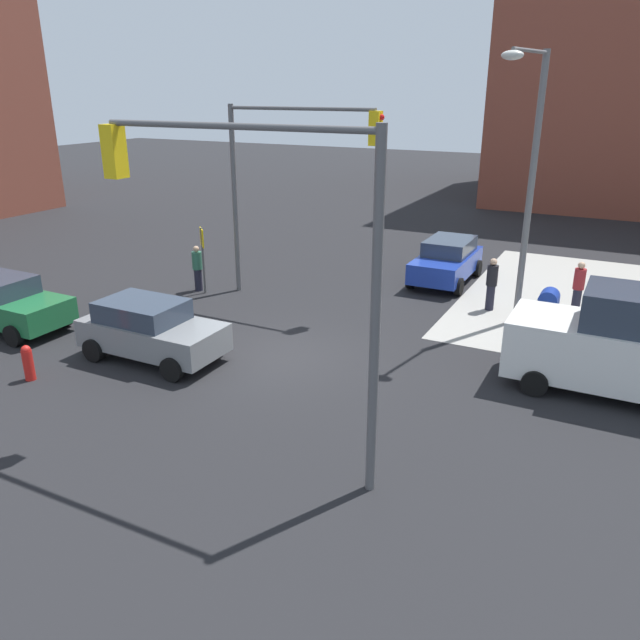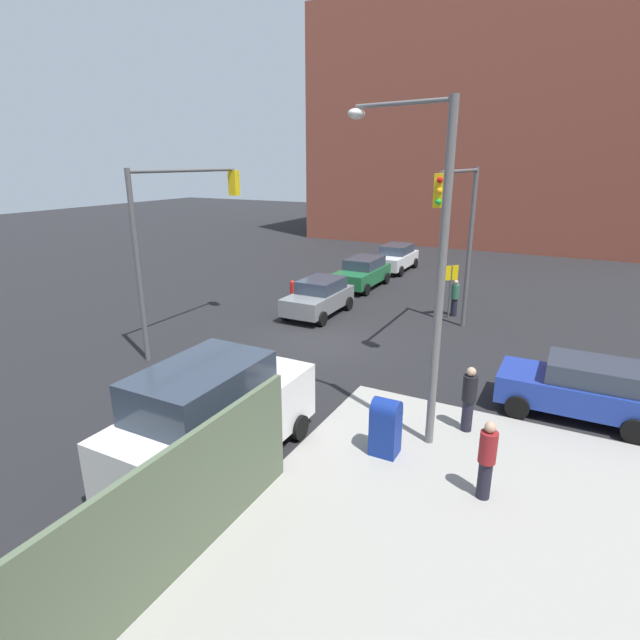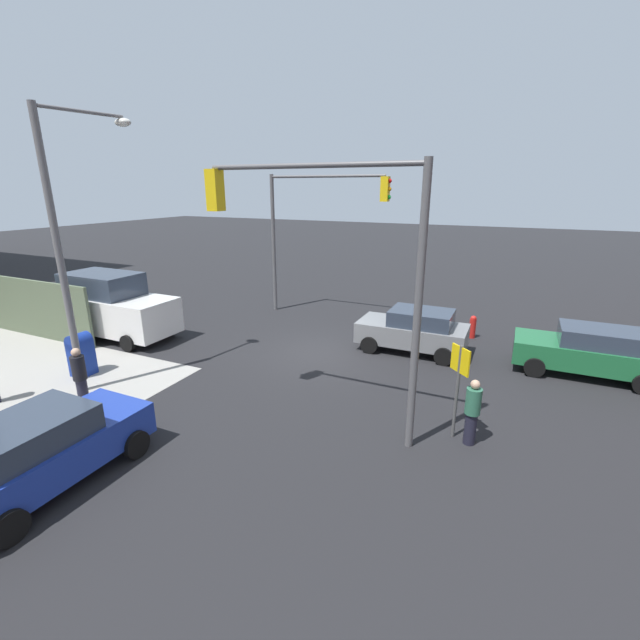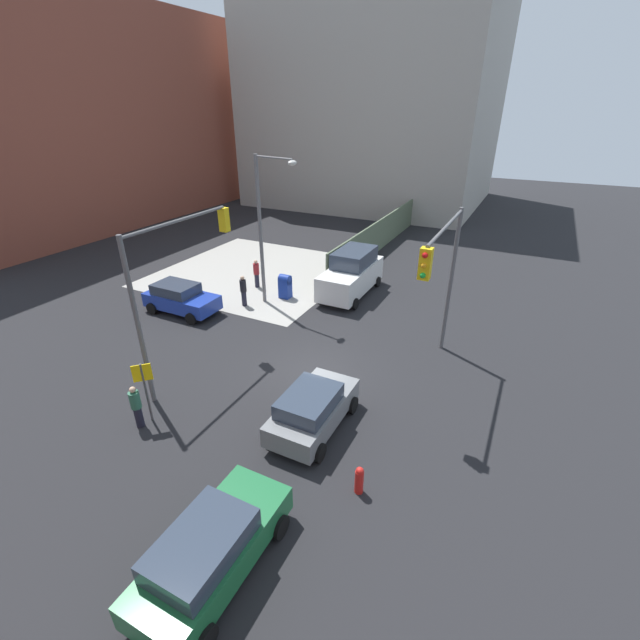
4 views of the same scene
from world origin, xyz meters
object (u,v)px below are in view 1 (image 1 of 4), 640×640
object	(u,v)px
traffic_signal_nw_corner	(287,164)
street_lamp_corner	(528,172)
coupe_blue	(447,260)
pedestrian_walking_north	(492,283)
traffic_signal_se_corner	(260,230)
mailbox_blue	(547,311)
fire_hydrant	(28,362)
pedestrian_waiting	(197,268)
hatchback_green	(1,301)
pedestrian_crossing	(578,287)
van_white_delivery	(632,346)
sedan_gray	(151,329)

from	to	relation	value
traffic_signal_nw_corner	street_lamp_corner	bearing A→B (deg)	7.13
coupe_blue	pedestrian_walking_north	world-z (taller)	pedestrian_walking_north
traffic_signal_se_corner	mailbox_blue	distance (m)	10.99
street_lamp_corner	fire_hydrant	xyz separation A→B (m)	(-10.13, -9.64, -4.22)
coupe_blue	pedestrian_waiting	distance (m)	9.35
hatchback_green	pedestrian_crossing	bearing A→B (deg)	30.99
street_lamp_corner	pedestrian_walking_north	size ratio (longest dim) A/B	4.50
hatchback_green	coupe_blue	xyz separation A→B (m)	(10.79, 11.02, -0.00)
fire_hydrant	van_white_delivery	size ratio (longest dim) A/B	0.17
hatchback_green	pedestrian_crossing	world-z (taller)	pedestrian_crossing
fire_hydrant	pedestrian_waiting	xyz separation A→B (m)	(-0.80, 8.00, 0.38)
traffic_signal_nw_corner	van_white_delivery	size ratio (longest dim) A/B	1.20
traffic_signal_nw_corner	coupe_blue	size ratio (longest dim) A/B	1.61
mailbox_blue	hatchback_green	bearing A→B (deg)	-155.07
hatchback_green	pedestrian_waiting	xyz separation A→B (m)	(3.03, 5.79, 0.02)
coupe_blue	pedestrian_waiting	bearing A→B (deg)	-146.02
street_lamp_corner	van_white_delivery	xyz separation A→B (m)	(3.38, -3.64, -3.42)
sedan_gray	pedestrian_waiting	xyz separation A→B (m)	(-2.65, 5.51, 0.02)
traffic_signal_nw_corner	hatchback_green	size ratio (longest dim) A/B	1.49
traffic_signal_nw_corner	sedan_gray	size ratio (longest dim) A/B	1.64
pedestrian_walking_north	pedestrian_waiting	bearing A→B (deg)	114.72
coupe_blue	van_white_delivery	world-z (taller)	van_white_delivery
street_lamp_corner	sedan_gray	world-z (taller)	street_lamp_corner
traffic_signal_se_corner	street_lamp_corner	xyz separation A→B (m)	(2.87, 9.94, 0.05)
sedan_gray	hatchback_green	size ratio (longest dim) A/B	0.91
fire_hydrant	sedan_gray	xyz separation A→B (m)	(1.85, 2.49, 0.36)
sedan_gray	traffic_signal_se_corner	bearing A→B (deg)	-27.30
sedan_gray	coupe_blue	size ratio (longest dim) A/B	0.98
traffic_signal_se_corner	sedan_gray	xyz separation A→B (m)	(-5.41, 2.79, -3.81)
mailbox_blue	sedan_gray	xyz separation A→B (m)	(-9.35, -6.71, 0.08)
traffic_signal_se_corner	pedestrian_crossing	size ratio (longest dim) A/B	3.68
traffic_signal_se_corner	street_lamp_corner	world-z (taller)	street_lamp_corner
street_lamp_corner	pedestrian_walking_north	bearing A→B (deg)	131.21
traffic_signal_nw_corner	mailbox_blue	xyz separation A→B (m)	(8.57, 0.50, -3.87)
van_white_delivery	pedestrian_walking_north	size ratio (longest dim) A/B	3.04
van_white_delivery	pedestrian_walking_north	xyz separation A→B (m)	(-4.31, 4.70, -0.35)
street_lamp_corner	mailbox_blue	distance (m)	4.10
traffic_signal_se_corner	fire_hydrant	world-z (taller)	traffic_signal_se_corner
traffic_signal_nw_corner	van_white_delivery	bearing A→B (deg)	-13.93
traffic_signal_se_corner	fire_hydrant	distance (m)	8.38
traffic_signal_se_corner	street_lamp_corner	distance (m)	10.34
sedan_gray	coupe_blue	xyz separation A→B (m)	(5.10, 10.74, 0.00)
coupe_blue	pedestrian_crossing	size ratio (longest dim) A/B	2.29
hatchback_green	coupe_blue	size ratio (longest dim) A/B	1.07
fire_hydrant	pedestrian_crossing	distance (m)	16.55
sedan_gray	pedestrian_crossing	world-z (taller)	pedestrian_crossing
pedestrian_crossing	pedestrian_waiting	distance (m)	13.10
hatchback_green	van_white_delivery	size ratio (longest dim) A/B	0.81
traffic_signal_nw_corner	traffic_signal_se_corner	distance (m)	10.12
fire_hydrant	coupe_blue	world-z (taller)	coupe_blue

